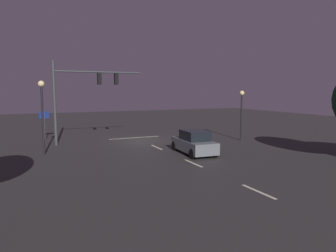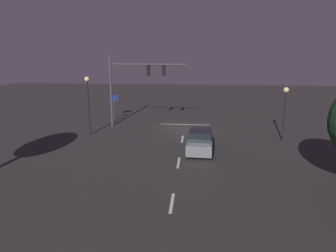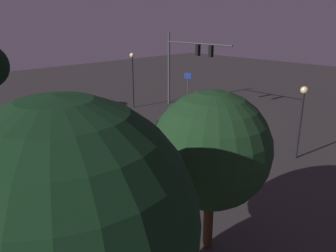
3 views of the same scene
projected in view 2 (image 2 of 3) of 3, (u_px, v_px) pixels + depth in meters
The scene contains 10 objects.
ground_plane at pixel (184, 128), 31.90m from camera, with size 80.00×80.00×0.00m, color #2D2B2B.
traffic_signal_assembly at pixel (134, 79), 31.59m from camera, with size 7.52×0.47×6.92m.
lane_dash_far at pixel (182, 139), 28.02m from camera, with size 2.20×0.16×0.01m, color beige.
lane_dash_mid at pixel (179, 163), 22.20m from camera, with size 2.20×0.16×0.01m, color beige.
lane_dash_near at pixel (172, 203), 16.38m from camera, with size 2.20×0.16×0.01m, color beige.
stop_bar at pixel (185, 124), 33.41m from camera, with size 5.00×0.16×0.01m, color beige.
car_approaching at pixel (200, 141), 24.39m from camera, with size 2.15×4.46×1.70m.
street_lamp_left_kerb at pixel (285, 103), 26.74m from camera, with size 0.44×0.44×4.50m.
street_lamp_right_kerb at pixel (88, 95), 28.54m from camera, with size 0.44×0.44×5.19m.
route_sign at pixel (114, 101), 35.93m from camera, with size 0.88×0.30×2.62m.
Camera 2 is at (-1.11, 31.02, 7.51)m, focal length 35.05 mm.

